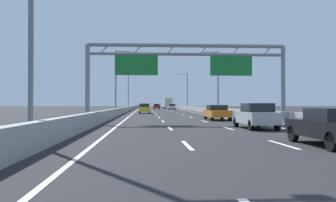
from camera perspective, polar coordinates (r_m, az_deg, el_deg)
ground_plane at (r=100.79m, az=-1.72°, el=-1.30°), size 260.00×260.00×0.00m
lane_dash_left_1 at (r=13.40m, az=3.04°, el=-6.97°), size 0.16×3.00×0.01m
lane_dash_left_2 at (r=22.33m, az=0.35°, el=-4.35°), size 0.16×3.00×0.01m
lane_dash_left_3 at (r=31.30m, az=-0.79°, el=-3.22°), size 0.16×3.00×0.01m
lane_dash_left_4 at (r=40.28m, az=-1.42°, el=-2.60°), size 0.16×3.00×0.01m
lane_dash_left_5 at (r=49.27m, az=-1.83°, el=-2.20°), size 0.16×3.00×0.01m
lane_dash_left_6 at (r=58.26m, az=-2.10°, el=-1.93°), size 0.16×3.00×0.01m
lane_dash_left_7 at (r=67.26m, az=-2.31°, el=-1.73°), size 0.16×3.00×0.01m
lane_dash_left_8 at (r=76.25m, az=-2.46°, el=-1.58°), size 0.16×3.00×0.01m
lane_dash_left_9 at (r=85.25m, az=-2.58°, el=-1.46°), size 0.16×3.00×0.01m
lane_dash_left_10 at (r=94.25m, az=-2.68°, el=-1.36°), size 0.16×3.00×0.01m
lane_dash_left_11 at (r=103.25m, az=-2.77°, el=-1.28°), size 0.16×3.00×0.01m
lane_dash_left_12 at (r=112.24m, az=-2.83°, el=-1.21°), size 0.16×3.00×0.01m
lane_dash_left_13 at (r=121.24m, az=-2.89°, el=-1.15°), size 0.16×3.00×0.01m
lane_dash_left_14 at (r=130.24m, az=-2.94°, el=-1.10°), size 0.16×3.00×0.01m
lane_dash_left_15 at (r=139.24m, az=-2.99°, el=-1.06°), size 0.16×3.00×0.01m
lane_dash_left_16 at (r=148.24m, az=-3.02°, el=-1.02°), size 0.16×3.00×0.01m
lane_dash_left_17 at (r=157.24m, az=-3.06°, el=-0.99°), size 0.16×3.00×0.01m
lane_dash_right_1 at (r=14.27m, az=17.65°, el=-6.55°), size 0.16×3.00×0.01m
lane_dash_right_2 at (r=22.86m, az=9.41°, el=-4.25°), size 0.16×3.00×0.01m
lane_dash_right_3 at (r=31.68m, az=5.74°, el=-3.19°), size 0.16×3.00×0.01m
lane_dash_right_4 at (r=40.58m, az=3.67°, el=-2.58°), size 0.16×3.00×0.01m
lane_dash_right_5 at (r=49.51m, az=2.34°, el=-2.20°), size 0.16×3.00×0.01m
lane_dash_right_6 at (r=58.47m, az=1.43°, el=-1.93°), size 0.16×3.00×0.01m
lane_dash_right_7 at (r=67.44m, az=0.75°, el=-1.73°), size 0.16×3.00×0.01m
lane_dash_right_8 at (r=76.41m, az=0.24°, el=-1.57°), size 0.16×3.00×0.01m
lane_dash_right_9 at (r=85.39m, az=-0.17°, el=-1.45°), size 0.16×3.00×0.01m
lane_dash_right_10 at (r=94.38m, az=-0.50°, el=-1.36°), size 0.16×3.00×0.01m
lane_dash_right_11 at (r=103.36m, az=-0.77°, el=-1.28°), size 0.16×3.00×0.01m
lane_dash_right_12 at (r=112.35m, az=-1.00°, el=-1.21°), size 0.16×3.00×0.01m
lane_dash_right_13 at (r=121.34m, az=-1.19°, el=-1.15°), size 0.16×3.00×0.01m
lane_dash_right_14 at (r=130.33m, az=-1.36°, el=-1.10°), size 0.16×3.00×0.01m
lane_dash_right_15 at (r=139.33m, az=-1.51°, el=-1.06°), size 0.16×3.00×0.01m
lane_dash_right_16 at (r=148.32m, az=-1.63°, el=-1.02°), size 0.16×3.00×0.01m
lane_dash_right_17 at (r=157.31m, az=-1.75°, el=-0.99°), size 0.16×3.00×0.01m
edge_line_left at (r=88.76m, az=-4.85°, el=-1.41°), size 0.16×176.00×0.01m
edge_line_right at (r=89.15m, az=1.91°, el=-1.41°), size 0.16×176.00×0.01m
barrier_left at (r=110.78m, az=-5.46°, el=-0.98°), size 0.45×220.00×0.95m
barrier_right at (r=111.20m, az=1.66°, el=-0.98°), size 0.45×220.00×0.95m
sign_gantry at (r=29.21m, az=2.89°, el=6.01°), size 16.10×0.36×6.36m
streetlamp_left_near at (r=15.20m, az=-19.87°, el=14.33°), size 2.58×0.28×9.50m
streetlamp_left_mid at (r=54.58m, az=-7.96°, el=3.63°), size 2.58×0.28×9.50m
streetlamp_right_mid at (r=55.49m, az=7.63°, el=3.57°), size 2.58×0.28×9.50m
streetlamp_left_far at (r=94.64m, az=-6.12°, el=1.91°), size 2.58×0.28×9.50m
streetlamp_right_far at (r=95.16m, az=2.91°, el=1.90°), size 2.58×0.28×9.50m
black_car at (r=14.36m, az=24.27°, el=-3.64°), size 1.70×4.16×1.38m
red_car at (r=102.06m, az=-1.79°, el=-0.86°), size 1.81×4.19×1.49m
orange_car at (r=34.37m, az=7.71°, el=-1.75°), size 1.87×4.45×1.41m
silver_car at (r=22.87m, az=13.58°, el=-2.27°), size 1.72×4.54×1.56m
white_car at (r=94.79m, az=0.61°, el=-0.91°), size 1.89×4.10×1.45m
yellow_car at (r=57.33m, az=-3.73°, el=-1.17°), size 1.72×4.13×1.56m
box_truck at (r=113.35m, az=-0.06°, el=-0.32°), size 2.36×8.51×3.25m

